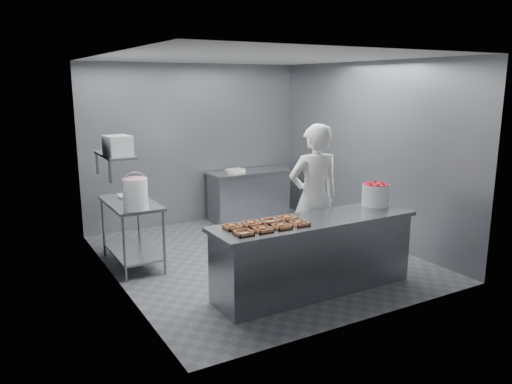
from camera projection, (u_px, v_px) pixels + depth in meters
floor at (258, 257)px, 7.22m from camera, size 4.50×4.50×0.00m
ceiling at (258, 58)px, 6.62m from camera, size 4.50×4.50×0.00m
wall_back at (195, 144)px, 8.83m from camera, size 4.00×0.04×2.80m
wall_left at (113, 175)px, 5.95m from camera, size 0.04×4.50×2.80m
wall_right at (367, 152)px, 7.89m from camera, size 0.04×4.50×2.80m
service_counter at (314, 255)px, 5.98m from camera, size 2.60×0.70×0.90m
prep_table at (132, 223)px, 6.81m from camera, size 0.60×1.20×0.90m
back_counter at (249, 195)px, 9.17m from camera, size 1.50×0.60×0.90m
wall_shelf at (115, 155)px, 6.52m from camera, size 0.35×0.90×0.03m
tray_0 at (244, 233)px, 5.28m from camera, size 0.19×0.18×0.04m
tray_1 at (263, 229)px, 5.39m from camera, size 0.19×0.18×0.06m
tray_2 at (282, 226)px, 5.51m from camera, size 0.19×0.18×0.06m
tray_3 at (300, 223)px, 5.63m from camera, size 0.19×0.18×0.06m
tray_4 at (233, 227)px, 5.49m from camera, size 0.19×0.18×0.06m
tray_5 at (252, 224)px, 5.60m from camera, size 0.19×0.18×0.06m
tray_6 at (270, 221)px, 5.72m from camera, size 0.19×0.18×0.04m
tray_7 at (287, 218)px, 5.84m from camera, size 0.19×0.18×0.06m
worker at (314, 198)px, 6.58m from camera, size 0.78×0.57×1.96m
strawberry_tub at (376, 194)px, 6.50m from camera, size 0.35×0.35×0.29m
glaze_bucket at (135, 193)px, 6.30m from camera, size 0.33×0.31×0.48m
bucket_lid at (130, 196)px, 7.03m from camera, size 0.42×0.42×0.03m
rag at (122, 195)px, 7.11m from camera, size 0.17×0.15×0.02m
appliance at (118, 146)px, 6.34m from camera, size 0.33×0.37×0.25m
paper_stack at (235, 171)px, 8.93m from camera, size 0.31×0.23×0.06m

